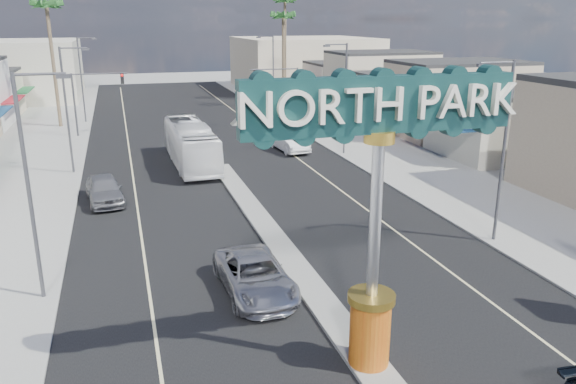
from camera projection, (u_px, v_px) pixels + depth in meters
ground at (218, 163)px, 43.85m from camera, size 160.00×160.00×0.00m
road at (218, 163)px, 43.85m from camera, size 20.00×120.00×0.01m
median_island at (271, 234)px, 29.20m from camera, size 1.30×30.00×0.16m
sidewalk_left at (23, 177)px, 39.96m from camera, size 8.00×120.00×0.12m
sidewalk_right at (381, 151)px, 47.71m from camera, size 8.00×120.00×0.12m
storefront_row_right at (413, 93)px, 61.50m from camera, size 12.00×42.00×6.00m
backdrop_far_left at (3, 70)px, 77.74m from camera, size 20.00×20.00×8.00m
backdrop_far_right at (304, 63)px, 89.91m from camera, size 20.00×20.00×8.00m
gateway_sign at (377, 192)px, 16.48m from camera, size 8.20×1.50×9.15m
traffic_signal_left at (94, 91)px, 52.85m from camera, size 5.09×0.45×6.00m
traffic_signal_right at (281, 85)px, 57.93m from camera, size 5.09×0.45×6.00m
streetlight_l_near at (32, 178)px, 21.18m from camera, size 2.03×0.22×9.00m
streetlight_l_mid at (68, 104)px, 39.47m from camera, size 2.03×0.22×9.00m
streetlight_l_far at (83, 75)px, 59.59m from camera, size 2.03×0.22×9.00m
streetlight_r_near at (502, 144)px, 26.95m from camera, size 2.03×0.22×9.00m
streetlight_r_mid at (344, 93)px, 45.24m from camera, size 2.03×0.22×9.00m
streetlight_r_far at (272, 70)px, 65.36m from camera, size 2.03×0.22×9.00m
palm_left_far at (47, 12)px, 55.16m from camera, size 2.60×2.60×13.10m
palm_right_mid at (283, 21)px, 68.10m from camera, size 2.60×2.60×12.10m
palm_right_far at (285, 6)px, 73.61m from camera, size 2.60×2.60×14.10m
suv_left at (255, 275)px, 22.93m from camera, size 2.77×5.64×1.54m
car_parked_left at (104, 189)px, 34.30m from camera, size 2.55×5.18×1.70m
car_parked_right at (289, 140)px, 47.88m from camera, size 2.43×5.56×1.78m
city_bus at (191, 144)px, 42.93m from camera, size 2.96×11.72×3.25m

